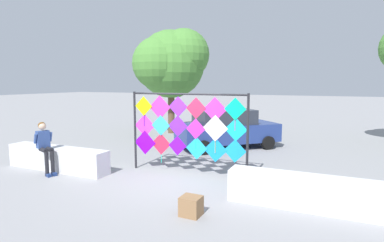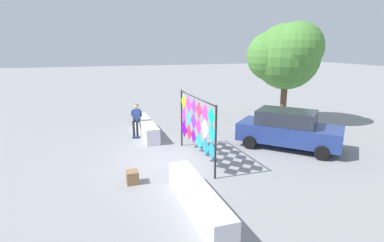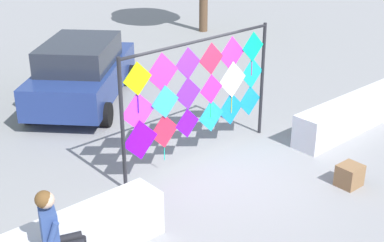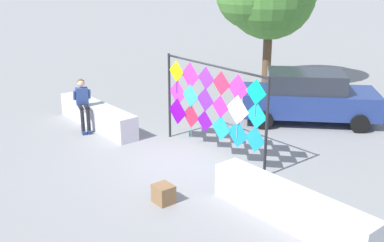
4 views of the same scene
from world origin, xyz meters
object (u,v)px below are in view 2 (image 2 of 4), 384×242
(seated_vendor, at_px, (136,117))
(parked_car, at_px, (288,129))
(tree_palm_like, at_px, (285,55))
(kite_display_rack, at_px, (196,122))
(cardboard_box_large, at_px, (132,177))

(seated_vendor, height_order, parked_car, parked_car)
(tree_palm_like, bearing_deg, kite_display_rack, -58.75)
(parked_car, height_order, tree_palm_like, tree_palm_like)
(kite_display_rack, distance_m, seated_vendor, 4.32)
(parked_car, bearing_deg, seated_vendor, -122.94)
(kite_display_rack, xyz_separation_m, seated_vendor, (-3.94, -1.68, -0.57))
(kite_display_rack, distance_m, tree_palm_like, 8.00)
(seated_vendor, bearing_deg, tree_palm_like, 90.21)
(parked_car, height_order, cardboard_box_large, parked_car)
(seated_vendor, bearing_deg, parked_car, 57.06)
(seated_vendor, distance_m, tree_palm_like, 8.72)
(cardboard_box_large, bearing_deg, parked_car, 101.86)
(seated_vendor, height_order, cardboard_box_large, seated_vendor)
(seated_vendor, xyz_separation_m, parked_car, (3.83, 5.90, -0.11))
(seated_vendor, distance_m, parked_car, 7.04)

